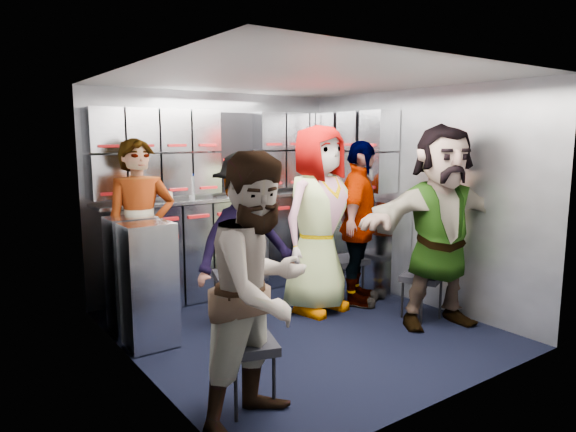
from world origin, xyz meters
TOP-DOWN VIEW (x-y plane):
  - floor at (0.00, 0.00)m, footprint 3.00×3.00m
  - wall_back at (0.00, 1.50)m, footprint 2.80×0.04m
  - wall_left at (-1.40, 0.00)m, footprint 0.04×3.00m
  - wall_right at (1.40, 0.00)m, footprint 0.04×3.00m
  - ceiling at (0.00, 0.00)m, footprint 2.80×3.00m
  - cart_bank_back at (0.00, 1.29)m, footprint 2.68×0.38m
  - cart_bank_left at (-1.19, 0.56)m, footprint 0.38×0.76m
  - counter at (0.00, 1.29)m, footprint 2.68×0.42m
  - locker_bank_back at (0.00, 1.35)m, footprint 2.68×0.28m
  - locker_bank_right at (1.25, 0.70)m, footprint 0.28×1.00m
  - right_cabinet at (1.25, 0.60)m, footprint 0.28×1.20m
  - coffee_niche at (0.18, 1.41)m, footprint 0.46×0.16m
  - red_latch_strip at (0.00, 1.09)m, footprint 2.60×0.02m
  - jump_seat_near_left at (-1.05, -0.84)m, footprint 0.45×0.44m
  - jump_seat_mid_left at (-0.38, 0.42)m, footprint 0.49×0.48m
  - jump_seat_center at (0.42, 0.47)m, footprint 0.46×0.45m
  - jump_seat_mid_right at (0.87, 0.39)m, footprint 0.38×0.36m
  - jump_seat_near_right at (1.05, -0.43)m, footprint 0.45×0.45m
  - attendant_standing at (-1.05, 0.90)m, footprint 0.65×0.49m
  - attendant_arc_a at (-1.05, -1.02)m, footprint 0.91×0.80m
  - attendant_arc_b at (-0.38, 0.24)m, footprint 1.03×0.65m
  - attendant_arc_c at (0.42, 0.29)m, footprint 0.93×0.68m
  - attendant_arc_d at (0.87, 0.21)m, footprint 0.98×0.89m
  - attendant_arc_e at (1.05, -0.61)m, footprint 1.70×1.06m
  - bottle_left at (-0.41, 1.24)m, footprint 0.07×0.07m
  - bottle_mid at (0.01, 1.24)m, footprint 0.06×0.06m
  - bottle_right at (0.32, 1.24)m, footprint 0.07×0.07m
  - cup_left at (-0.65, 1.23)m, footprint 0.08×0.08m
  - cup_right at (1.17, 1.23)m, footprint 0.09×0.09m

SIDE VIEW (x-z plane):
  - floor at x=0.00m, z-range 0.00..0.00m
  - jump_seat_near_right at x=1.05m, z-range 0.16..0.57m
  - jump_seat_center at x=0.42m, z-range 0.16..0.58m
  - jump_seat_near_left at x=-1.05m, z-range 0.16..0.59m
  - jump_seat_mid_right at x=0.87m, z-range 0.16..0.59m
  - jump_seat_mid_left at x=-0.38m, z-range 0.18..0.64m
  - cart_bank_back at x=0.00m, z-range 0.00..0.99m
  - cart_bank_left at x=-1.19m, z-range 0.00..0.99m
  - right_cabinet at x=1.25m, z-range 0.00..1.00m
  - attendant_arc_b at x=-0.38m, z-range 0.00..1.52m
  - attendant_arc_a at x=-1.05m, z-range 0.00..1.57m
  - attendant_arc_d at x=0.87m, z-range 0.00..1.61m
  - attendant_standing at x=-1.05m, z-range 0.00..1.63m
  - attendant_arc_c at x=0.42m, z-range 0.00..1.75m
  - attendant_arc_e at x=1.05m, z-range 0.00..1.75m
  - red_latch_strip at x=0.00m, z-range 0.86..0.90m
  - counter at x=0.00m, z-range 1.00..1.03m
  - wall_back at x=0.00m, z-range 0.00..2.10m
  - wall_left at x=-1.40m, z-range 0.00..2.10m
  - wall_right at x=1.40m, z-range 0.00..2.10m
  - cup_right at x=1.17m, z-range 1.03..1.12m
  - cup_left at x=-0.65m, z-range 1.03..1.13m
  - bottle_right at x=0.32m, z-range 1.03..1.26m
  - bottle_left at x=-0.41m, z-range 1.03..1.26m
  - bottle_mid at x=0.01m, z-range 1.03..1.28m
  - coffee_niche at x=0.18m, z-range 1.05..1.89m
  - locker_bank_back at x=0.00m, z-range 1.08..1.90m
  - locker_bank_right at x=1.25m, z-range 1.08..1.90m
  - ceiling at x=0.00m, z-range 2.09..2.11m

